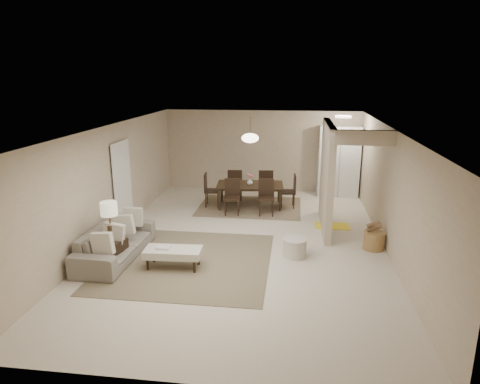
# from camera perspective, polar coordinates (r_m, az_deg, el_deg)

# --- Properties ---
(floor) EXTENTS (9.00, 9.00, 0.00)m
(floor) POSITION_cam_1_polar(r_m,az_deg,el_deg) (9.44, 0.55, -6.74)
(floor) COLOR beige
(floor) RESTS_ON ground
(ceiling) EXTENTS (9.00, 9.00, 0.00)m
(ceiling) POSITION_cam_1_polar(r_m,az_deg,el_deg) (8.81, 0.59, 8.50)
(ceiling) COLOR white
(ceiling) RESTS_ON back_wall
(back_wall) EXTENTS (6.00, 0.00, 6.00)m
(back_wall) POSITION_cam_1_polar(r_m,az_deg,el_deg) (13.42, 2.87, 5.49)
(back_wall) COLOR tan
(back_wall) RESTS_ON floor
(left_wall) EXTENTS (0.00, 9.00, 9.00)m
(left_wall) POSITION_cam_1_polar(r_m,az_deg,el_deg) (9.85, -17.03, 1.16)
(left_wall) COLOR tan
(left_wall) RESTS_ON floor
(right_wall) EXTENTS (0.00, 9.00, 9.00)m
(right_wall) POSITION_cam_1_polar(r_m,az_deg,el_deg) (9.20, 19.47, -0.03)
(right_wall) COLOR tan
(right_wall) RESTS_ON floor
(partition) EXTENTS (0.15, 2.50, 2.50)m
(partition) POSITION_cam_1_polar(r_m,az_deg,el_deg) (10.23, 11.49, 2.05)
(partition) COLOR tan
(partition) RESTS_ON floor
(doorway) EXTENTS (0.04, 0.90, 2.04)m
(doorway) POSITION_cam_1_polar(r_m,az_deg,el_deg) (10.43, -15.45, 0.74)
(doorway) COLOR black
(doorway) RESTS_ON floor
(pantry_cabinet) EXTENTS (1.20, 0.55, 2.10)m
(pantry_cabinet) POSITION_cam_1_polar(r_m,az_deg,el_deg) (13.14, 13.03, 4.00)
(pantry_cabinet) COLOR white
(pantry_cabinet) RESTS_ON floor
(flush_light) EXTENTS (0.44, 0.44, 0.05)m
(flush_light) POSITION_cam_1_polar(r_m,az_deg,el_deg) (12.00, 13.61, 9.73)
(flush_light) COLOR white
(flush_light) RESTS_ON ceiling
(living_rug) EXTENTS (3.20, 3.20, 0.01)m
(living_rug) POSITION_cam_1_polar(r_m,az_deg,el_deg) (8.59, -6.97, -9.15)
(living_rug) COLOR brown
(living_rug) RESTS_ON floor
(sofa) EXTENTS (2.25, 0.92, 0.65)m
(sofa) POSITION_cam_1_polar(r_m,az_deg,el_deg) (8.93, -16.27, -6.48)
(sofa) COLOR slate
(sofa) RESTS_ON floor
(ottoman_bench) EXTENTS (1.10, 0.54, 0.38)m
(ottoman_bench) POSITION_cam_1_polar(r_m,az_deg,el_deg) (8.25, -8.91, -8.00)
(ottoman_bench) COLOR beige
(ottoman_bench) RESTS_ON living_rug
(side_table) EXTENTS (0.54, 0.54, 0.49)m
(side_table) POSITION_cam_1_polar(r_m,az_deg,el_deg) (8.71, -16.63, -7.64)
(side_table) COLOR black
(side_table) RESTS_ON floor
(table_lamp) EXTENTS (0.32, 0.32, 0.76)m
(table_lamp) POSITION_cam_1_polar(r_m,az_deg,el_deg) (8.44, -17.04, -2.58)
(table_lamp) COLOR #4E3921
(table_lamp) RESTS_ON side_table
(round_pouf) EXTENTS (0.48, 0.48, 0.38)m
(round_pouf) POSITION_cam_1_polar(r_m,az_deg,el_deg) (8.75, 7.31, -7.38)
(round_pouf) COLOR beige
(round_pouf) RESTS_ON floor
(wicker_basket) EXTENTS (0.50, 0.50, 0.37)m
(wicker_basket) POSITION_cam_1_polar(r_m,az_deg,el_deg) (9.47, 17.41, -6.19)
(wicker_basket) COLOR olive
(wicker_basket) RESTS_ON floor
(dining_rug) EXTENTS (2.80, 2.10, 0.01)m
(dining_rug) POSITION_cam_1_polar(r_m,az_deg,el_deg) (11.91, 1.31, -1.95)
(dining_rug) COLOR #716246
(dining_rug) RESTS_ON floor
(dining_table) EXTENTS (1.89, 1.15, 0.64)m
(dining_table) POSITION_cam_1_polar(r_m,az_deg,el_deg) (11.82, 1.32, -0.51)
(dining_table) COLOR black
(dining_table) RESTS_ON dining_rug
(dining_chairs) EXTENTS (2.52, 1.90, 0.93)m
(dining_chairs) POSITION_cam_1_polar(r_m,az_deg,el_deg) (11.78, 1.32, 0.18)
(dining_chairs) COLOR black
(dining_chairs) RESTS_ON dining_rug
(vase) EXTENTS (0.17, 0.17, 0.17)m
(vase) POSITION_cam_1_polar(r_m,az_deg,el_deg) (11.72, 1.33, 1.39)
(vase) COLOR white
(vase) RESTS_ON dining_table
(yellow_mat) EXTENTS (0.84, 0.52, 0.01)m
(yellow_mat) POSITION_cam_1_polar(r_m,az_deg,el_deg) (10.65, 12.18, -4.44)
(yellow_mat) COLOR yellow
(yellow_mat) RESTS_ON floor
(pendant_light) EXTENTS (0.46, 0.46, 0.71)m
(pendant_light) POSITION_cam_1_polar(r_m,az_deg,el_deg) (11.49, 1.37, 7.20)
(pendant_light) COLOR #4E3921
(pendant_light) RESTS_ON ceiling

